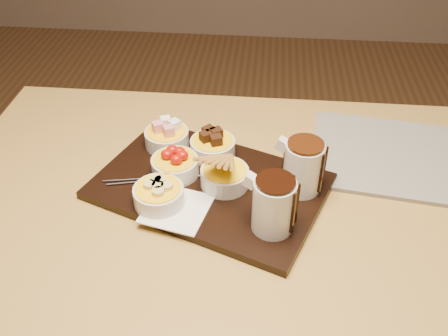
# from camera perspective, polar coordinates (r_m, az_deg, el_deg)

# --- Properties ---
(dining_table) EXTENTS (1.20, 0.80, 0.75)m
(dining_table) POSITION_cam_1_polar(r_m,az_deg,el_deg) (1.11, 0.04, -6.83)
(dining_table) COLOR #A8863E
(dining_table) RESTS_ON ground
(serving_board) EXTENTS (0.54, 0.45, 0.02)m
(serving_board) POSITION_cam_1_polar(r_m,az_deg,el_deg) (1.05, -1.63, -2.08)
(serving_board) COLOR black
(serving_board) RESTS_ON dining_table
(napkin) EXTENTS (0.14, 0.14, 0.00)m
(napkin) POSITION_cam_1_polar(r_m,az_deg,el_deg) (0.99, -5.42, -4.66)
(napkin) COLOR white
(napkin) RESTS_ON serving_board
(bowl_marshmallows) EXTENTS (0.10, 0.10, 0.04)m
(bowl_marshmallows) POSITION_cam_1_polar(r_m,az_deg,el_deg) (1.14, -6.54, 3.40)
(bowl_marshmallows) COLOR beige
(bowl_marshmallows) RESTS_ON serving_board
(bowl_cake) EXTENTS (0.10, 0.10, 0.04)m
(bowl_cake) POSITION_cam_1_polar(r_m,az_deg,el_deg) (1.11, -1.30, 2.34)
(bowl_cake) COLOR beige
(bowl_cake) RESTS_ON serving_board
(bowl_strawberries) EXTENTS (0.10, 0.10, 0.04)m
(bowl_strawberries) POSITION_cam_1_polar(r_m,az_deg,el_deg) (1.06, -5.61, 0.19)
(bowl_strawberries) COLOR beige
(bowl_strawberries) RESTS_ON serving_board
(bowl_biscotti) EXTENTS (0.10, 0.10, 0.04)m
(bowl_biscotti) POSITION_cam_1_polar(r_m,az_deg,el_deg) (1.03, 0.08, -1.06)
(bowl_biscotti) COLOR beige
(bowl_biscotti) RESTS_ON serving_board
(bowl_bananas) EXTENTS (0.10, 0.10, 0.04)m
(bowl_bananas) POSITION_cam_1_polar(r_m,az_deg,el_deg) (0.99, -7.46, -3.19)
(bowl_bananas) COLOR beige
(bowl_bananas) RESTS_ON serving_board
(pitcher_dark_chocolate) EXTENTS (0.10, 0.10, 0.11)m
(pitcher_dark_chocolate) POSITION_cam_1_polar(r_m,az_deg,el_deg) (0.91, 5.69, -4.31)
(pitcher_dark_chocolate) COLOR silver
(pitcher_dark_chocolate) RESTS_ON serving_board
(pitcher_milk_chocolate) EXTENTS (0.10, 0.10, 0.11)m
(pitcher_milk_chocolate) POSITION_cam_1_polar(r_m,az_deg,el_deg) (1.01, 9.02, 0.05)
(pitcher_milk_chocolate) COLOR silver
(pitcher_milk_chocolate) RESTS_ON serving_board
(fondue_skewers) EXTENTS (0.08, 0.26, 0.01)m
(fondue_skewers) POSITION_cam_1_polar(r_m,az_deg,el_deg) (1.06, -6.72, -1.07)
(fondue_skewers) COLOR silver
(fondue_skewers) RESTS_ON serving_board
(newspaper) EXTENTS (0.41, 0.34, 0.01)m
(newspaper) POSITION_cam_1_polar(r_m,az_deg,el_deg) (1.20, 18.80, 1.27)
(newspaper) COLOR beige
(newspaper) RESTS_ON dining_table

